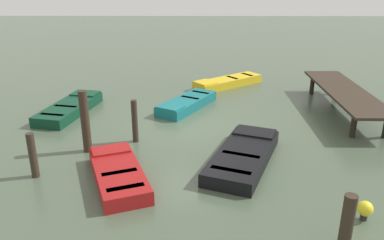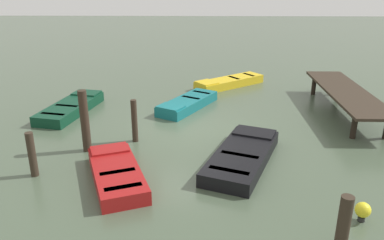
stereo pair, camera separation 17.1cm
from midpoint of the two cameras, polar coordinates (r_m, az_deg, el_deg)
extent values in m
plane|color=#475642|center=(14.25, -0.34, -1.32)|extent=(80.00, 80.00, 0.00)
cube|color=#33281E|center=(16.81, 21.28, 3.95)|extent=(6.50, 1.65, 0.10)
cylinder|color=black|center=(14.46, 22.30, -0.80)|extent=(0.20, 0.20, 0.85)
cylinder|color=black|center=(19.47, 20.16, 4.81)|extent=(0.20, 0.20, 0.85)
cylinder|color=black|center=(19.13, 16.97, 4.91)|extent=(0.20, 0.20, 0.85)
cube|color=#0C3823|center=(16.58, -17.82, 1.61)|extent=(3.82, 1.95, 0.40)
cube|color=maroon|center=(16.53, -17.87, 2.07)|extent=(3.23, 1.58, 0.04)
cube|color=#0C3823|center=(17.69, -15.67, 3.80)|extent=(1.01, 1.25, 0.06)
cube|color=maroon|center=(16.30, -18.35, 1.90)|extent=(0.39, 0.98, 0.04)
cube|color=maroon|center=(15.50, -20.16, 0.71)|extent=(0.39, 0.98, 0.04)
cube|color=maroon|center=(10.92, -11.22, -7.86)|extent=(3.29, 2.22, 0.40)
cube|color=black|center=(10.85, -11.27, -7.22)|extent=(2.76, 1.81, 0.04)
cube|color=maroon|center=(11.88, -12.27, -4.26)|extent=(1.02, 1.26, 0.06)
cube|color=black|center=(10.63, -11.07, -7.58)|extent=(0.52, 0.96, 0.04)
cube|color=black|center=(9.91, -10.22, -9.77)|extent=(0.52, 0.96, 0.04)
cube|color=#14666B|center=(16.41, -1.03, 2.44)|extent=(3.40, 2.58, 0.40)
cube|color=beige|center=(16.36, -1.03, 2.90)|extent=(2.85, 2.13, 0.04)
cube|color=#14666B|center=(15.31, -3.54, 1.94)|extent=(1.11, 1.21, 0.06)
cube|color=#9B9789|center=(16.55, -0.59, 3.26)|extent=(0.59, 0.83, 0.04)
cube|color=#9B9789|center=(17.30, 0.96, 4.04)|extent=(0.59, 0.83, 0.04)
cube|color=black|center=(11.80, 7.09, -5.32)|extent=(4.04, 2.72, 0.40)
cube|color=gray|center=(11.74, 7.12, -4.71)|extent=(3.40, 2.22, 0.04)
cube|color=black|center=(13.02, 8.83, -1.74)|extent=(1.25, 1.51, 0.06)
cube|color=#776E5D|center=(11.48, 6.76, -5.10)|extent=(0.60, 1.12, 0.04)
cube|color=#776E5D|center=(10.58, 5.24, -7.40)|extent=(0.60, 1.12, 0.04)
cube|color=gold|center=(19.75, 5.05, 5.55)|extent=(3.12, 3.62, 0.40)
cube|color=#4C3319|center=(19.72, 5.07, 5.94)|extent=(2.60, 3.04, 0.04)
cube|color=gold|center=(18.76, 1.70, 5.53)|extent=(1.23, 1.22, 0.06)
cube|color=#42301E|center=(19.89, 5.68, 6.17)|extent=(0.75, 0.64, 0.04)
cube|color=#42301E|center=(20.60, 7.84, 6.59)|extent=(0.75, 0.64, 0.04)
cylinder|color=#33281E|center=(13.09, -8.77, -0.17)|extent=(0.20, 0.20, 1.47)
cylinder|color=#33281E|center=(11.63, -22.71, -4.81)|extent=(0.22, 0.22, 1.31)
cylinder|color=#33281E|center=(8.71, 21.29, -13.78)|extent=(0.27, 0.27, 1.24)
cylinder|color=#33281E|center=(12.60, -15.77, -0.26)|extent=(0.27, 0.27, 2.01)
cylinder|color=#262626|center=(10.05, 23.40, -12.99)|extent=(0.16, 0.16, 0.12)
sphere|color=yellow|center=(9.93, 23.60, -11.83)|extent=(0.36, 0.36, 0.36)
camera|label=1|loc=(0.09, -90.35, -0.13)|focal=36.35mm
camera|label=2|loc=(0.09, 89.65, 0.13)|focal=36.35mm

